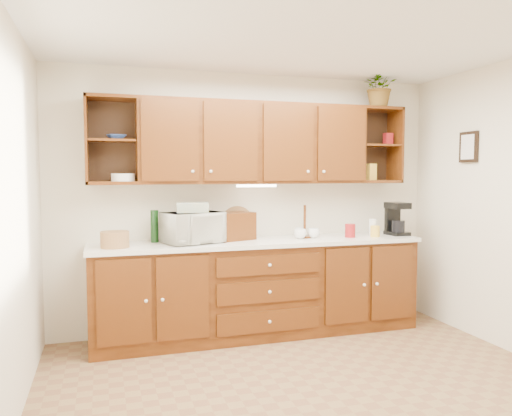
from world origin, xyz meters
TOP-DOWN VIEW (x-y plane):
  - floor at (0.00, 0.00)m, footprint 4.00×4.00m
  - ceiling at (0.00, 0.00)m, footprint 4.00×4.00m
  - back_wall at (0.00, 1.75)m, footprint 4.00×0.00m
  - left_wall at (-2.00, 0.00)m, footprint 0.00×3.50m
  - base_cabinets at (0.00, 1.45)m, footprint 3.20×0.60m
  - countertop at (0.00, 1.44)m, footprint 3.24×0.64m
  - upper_cabinets at (0.01, 1.59)m, footprint 3.20×0.33m
  - undercabinet_light at (0.00, 1.53)m, footprint 0.40×0.05m
  - framed_picture at (1.98, 0.90)m, footprint 0.03×0.24m
  - wicker_basket at (-1.36, 1.36)m, footprint 0.30×0.30m
  - microwave at (-0.66, 1.43)m, footprint 0.61×0.51m
  - towel_stack at (-0.66, 1.43)m, footprint 0.32×0.25m
  - wine_bottle at (-0.99, 1.59)m, footprint 0.09×0.09m
  - woven_tray at (-0.16, 1.69)m, footprint 0.34×0.17m
  - bread_box at (-0.23, 1.54)m, footprint 0.45×0.36m
  - mug_tree at (0.50, 1.48)m, footprint 0.31×0.30m
  - canister_red at (0.95, 1.37)m, footprint 0.13×0.13m
  - canister_white at (1.24, 1.42)m, footprint 0.10×0.10m
  - canister_yellow at (1.22, 1.34)m, footprint 0.12×0.12m
  - coffee_maker at (1.52, 1.42)m, footprint 0.19×0.24m
  - bowl_stack at (-1.33, 1.55)m, footprint 0.21×0.21m
  - plate_stack at (-1.27, 1.57)m, footprint 0.23×0.23m
  - pantry_box_yellow at (1.29, 1.57)m, footprint 0.11×0.10m
  - pantry_box_red at (1.50, 1.58)m, footprint 0.08×0.07m
  - potted_plant at (1.36, 1.54)m, footprint 0.44×0.40m

SIDE VIEW (x-z plane):
  - floor at x=0.00m, z-range 0.00..0.00m
  - base_cabinets at x=0.00m, z-range 0.00..0.90m
  - countertop at x=0.00m, z-range 0.90..0.94m
  - woven_tray at x=-0.16m, z-range 0.79..1.11m
  - mug_tree at x=0.50m, z-range 0.83..1.16m
  - canister_yellow at x=1.22m, z-range 0.94..1.05m
  - canister_red at x=0.95m, z-range 0.94..1.08m
  - wicker_basket at x=-1.36m, z-range 0.94..1.08m
  - canister_white at x=1.24m, z-range 0.94..1.12m
  - bread_box at x=-0.23m, z-range 0.94..1.21m
  - microwave at x=-0.66m, z-range 0.94..1.23m
  - wine_bottle at x=-0.99m, z-range 0.94..1.25m
  - coffee_maker at x=1.52m, z-range 0.93..1.28m
  - towel_stack at x=-0.66m, z-range 1.23..1.32m
  - back_wall at x=0.00m, z-range -0.70..3.30m
  - left_wall at x=-2.00m, z-range -0.45..3.05m
  - undercabinet_light at x=0.00m, z-range 1.46..1.48m
  - plate_stack at x=-1.27m, z-range 1.52..1.59m
  - pantry_box_yellow at x=1.29m, z-range 1.52..1.70m
  - framed_picture at x=1.98m, z-range 1.70..2.00m
  - upper_cabinets at x=0.01m, z-range 1.49..2.29m
  - bowl_stack at x=-1.33m, z-range 1.90..1.94m
  - pantry_box_red at x=1.50m, z-range 1.90..2.02m
  - potted_plant at x=1.36m, z-range 2.29..2.72m
  - ceiling at x=0.00m, z-range 2.60..2.60m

